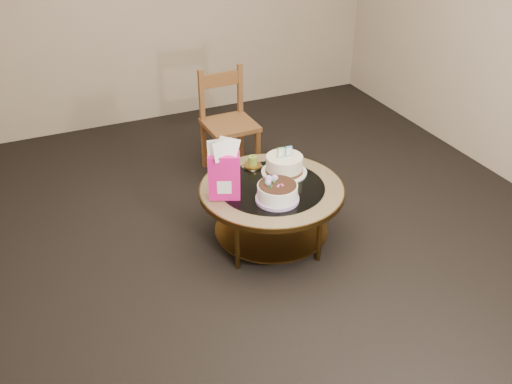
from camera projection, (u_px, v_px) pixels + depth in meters
name	position (u px, v px, depth m)	size (l,w,h in m)	color
ground	(271.00, 239.00, 4.21)	(5.00, 5.00, 0.00)	black
room_walls	(274.00, 31.00, 3.40)	(4.52, 5.02, 2.61)	tan
coffee_table	(272.00, 196.00, 4.01)	(1.02, 1.02, 0.46)	brown
decorated_cake	(277.00, 193.00, 3.78)	(0.29, 0.29, 0.17)	#AC8CC6
cream_cake	(284.00, 165.00, 4.09)	(0.33, 0.33, 0.21)	white
gift_bag	(224.00, 170.00, 3.75)	(0.24, 0.21, 0.42)	#F21692
pillar_candle	(253.00, 163.00, 4.18)	(0.15, 0.15, 0.10)	tan
dining_chair	(228.00, 122.00, 4.88)	(0.43, 0.43, 0.90)	brown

